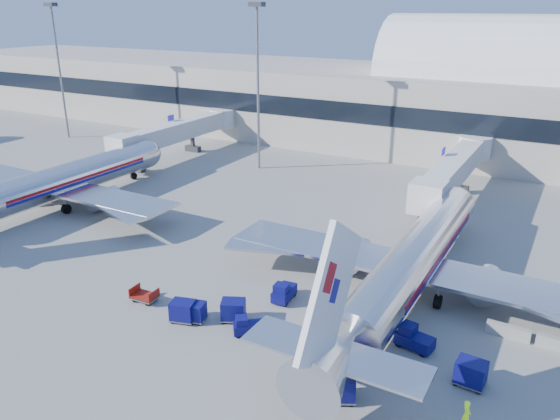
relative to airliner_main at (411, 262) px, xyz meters
The scene contains 20 objects.
ground 11.35m from the airliner_main, 155.75° to the right, with size 260.00×260.00×0.00m, color gray.
terminal 56.80m from the airliner_main, 114.64° to the left, with size 170.00×28.15×21.00m.
airliner_main is the anchor object (origin of this frame).
airliner_mid 42.00m from the airliner_main, behind, with size 32.00×37.26×12.07m.
jetbridge_near 26.43m from the airliner_main, 95.22° to the left, with size 4.40×27.50×6.25m.
jetbridge_mid 51.62m from the airliner_main, 149.36° to the left, with size 4.40×27.50×6.25m.
mast_far_west 75.44m from the airliner_main, 159.99° to the left, with size 2.00×1.20×22.60m.
mast_west 41.12m from the airliner_main, 139.64° to the left, with size 2.00×1.20×22.60m.
barrier_near 8.74m from the airliner_main, 17.39° to the right, with size 3.00×0.55×0.90m, color #9E9E96.
barrier_mid 11.84m from the airliner_main, 12.50° to the right, with size 3.00×0.55×0.90m, color #9E9E96.
tug_lead 14.30m from the airliner_main, 126.60° to the right, with size 2.34×2.18×1.40m.
tug_right 7.85m from the airliner_main, 70.76° to the right, with size 2.75×1.72×1.67m.
tug_left 10.53m from the airliner_main, 145.10° to the right, with size 1.48×2.62×1.64m.
cart_train_a 14.70m from the airliner_main, 134.95° to the right, with size 2.28×2.08×1.63m.
cart_train_b 17.53m from the airliner_main, 137.33° to the right, with size 1.93×1.63×1.48m.
cart_train_c 18.33m from the airliner_main, 137.82° to the right, with size 2.15×1.85×1.62m.
cart_solo_near 14.66m from the airliner_main, 89.37° to the right, with size 2.41×2.21×1.71m.
cart_solo_far 11.62m from the airliner_main, 54.02° to the right, with size 1.98×1.56×1.67m.
cart_open_red 21.50m from the airliner_main, 147.62° to the right, with size 2.12×1.56×0.54m.
ramp_worker 15.28m from the airliner_main, 61.28° to the right, with size 0.68×0.45×1.88m, color #9AF219.
Camera 1 is at (20.21, -34.96, 22.21)m, focal length 35.00 mm.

